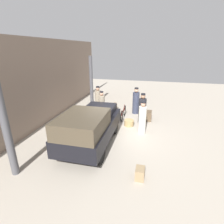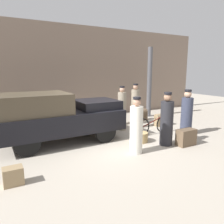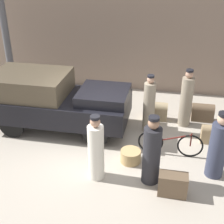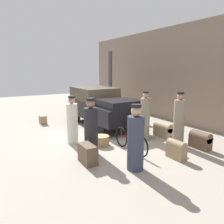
# 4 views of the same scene
# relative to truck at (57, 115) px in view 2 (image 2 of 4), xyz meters

# --- Properties ---
(ground_plane) EXTENTS (30.00, 30.00, 0.00)m
(ground_plane) POSITION_rel_truck_xyz_m (1.59, -0.72, -0.92)
(ground_plane) COLOR #A89E8E
(station_building_facade) EXTENTS (16.00, 0.15, 4.50)m
(station_building_facade) POSITION_rel_truck_xyz_m (1.59, 3.35, 1.33)
(station_building_facade) COLOR gray
(station_building_facade) RESTS_ON ground
(canopy_pillar_right) EXTENTS (0.24, 0.24, 3.51)m
(canopy_pillar_right) POSITION_rel_truck_xyz_m (5.33, 1.84, 0.83)
(canopy_pillar_right) COLOR #4C4C51
(canopy_pillar_right) RESTS_ON ground
(truck) EXTENTS (3.96, 1.78, 1.67)m
(truck) POSITION_rel_truck_xyz_m (0.00, 0.00, 0.00)
(truck) COLOR black
(truck) RESTS_ON ground
(bicycle) EXTENTS (1.68, 0.04, 0.70)m
(bicycle) POSITION_rel_truck_xyz_m (3.40, -0.83, -0.58)
(bicycle) COLOR black
(bicycle) RESTS_ON ground
(wicker_basket) EXTENTS (0.52, 0.52, 0.32)m
(wicker_basket) POSITION_rel_truck_xyz_m (2.43, -1.32, -0.76)
(wicker_basket) COLOR tan
(wicker_basket) RESTS_ON ground
(conductor_in_dark_uniform) EXTENTS (0.41, 0.41, 1.70)m
(conductor_in_dark_uniform) POSITION_rel_truck_xyz_m (2.98, -1.96, -0.15)
(conductor_in_dark_uniform) COLOR #232328
(conductor_in_dark_uniform) RESTS_ON ground
(porter_standing_middle) EXTENTS (0.42, 0.42, 1.68)m
(porter_standing_middle) POSITION_rel_truck_xyz_m (4.46, -1.45, -0.16)
(porter_standing_middle) COLOR #33384C
(porter_standing_middle) RESTS_ON ground
(porter_carrying_trunk) EXTENTS (0.36, 0.36, 1.80)m
(porter_carrying_trunk) POSITION_rel_truck_xyz_m (3.77, 0.86, -0.10)
(porter_carrying_trunk) COLOR gray
(porter_carrying_trunk) RESTS_ON ground
(porter_lifting_near_truck) EXTENTS (0.37, 0.37, 1.64)m
(porter_lifting_near_truck) POSITION_rel_truck_xyz_m (1.72, -2.06, -0.17)
(porter_lifting_near_truck) COLOR silver
(porter_lifting_near_truck) RESTS_ON ground
(porter_with_bicycle) EXTENTS (0.34, 0.34, 1.76)m
(porter_with_bicycle) POSITION_rel_truck_xyz_m (2.72, 0.29, -0.11)
(porter_with_bicycle) COLOR gray
(porter_with_bicycle) RESTS_ON ground
(suitcase_small_leather) EXTENTS (0.40, 0.29, 0.38)m
(suitcase_small_leather) POSITION_rel_truck_xyz_m (-1.58, -2.27, -0.73)
(suitcase_small_leather) COLOR #937A56
(suitcase_small_leather) RESTS_ON ground
(trunk_large_brown) EXTENTS (0.57, 0.27, 0.54)m
(trunk_large_brown) POSITION_rel_truck_xyz_m (4.51, -0.02, -0.64)
(trunk_large_brown) COLOR #937A56
(trunk_large_brown) RESTS_ON ground
(trunk_barrel_dark) EXTENTS (0.75, 0.33, 0.58)m
(trunk_barrel_dark) POSITION_rel_truck_xyz_m (2.88, 1.05, -0.62)
(trunk_barrel_dark) COLOR #9E8966
(trunk_barrel_dark) RESTS_ON ground
(suitcase_black_upright) EXTENTS (0.68, 0.32, 0.56)m
(suitcase_black_upright) POSITION_rel_truck_xyz_m (4.34, 1.25, -0.63)
(suitcase_black_upright) COLOR brown
(suitcase_black_upright) RESTS_ON ground
(trunk_umber_medium) EXTENTS (0.63, 0.33, 0.53)m
(trunk_umber_medium) POSITION_rel_truck_xyz_m (3.50, -2.33, -0.66)
(trunk_umber_medium) COLOR brown
(trunk_umber_medium) RESTS_ON ground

